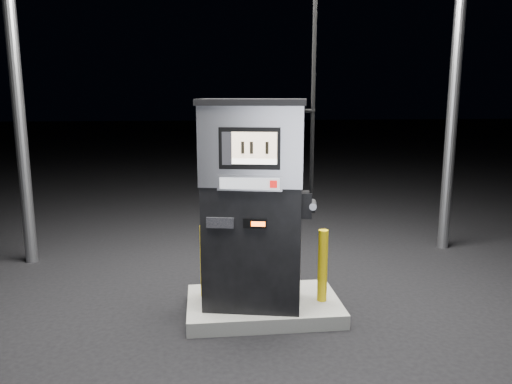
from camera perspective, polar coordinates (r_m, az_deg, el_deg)
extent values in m
plane|color=black|center=(5.47, 0.84, -13.61)|extent=(80.00, 80.00, 0.00)
cube|color=slate|center=(5.44, 0.85, -12.89)|extent=(1.60, 1.00, 0.15)
cylinder|color=gray|center=(7.33, -25.61, 9.74)|extent=(0.16, 0.16, 4.50)
cylinder|color=gray|center=(7.82, 21.66, 10.06)|extent=(0.16, 0.16, 4.50)
cube|color=black|center=(5.09, -0.35, -6.06)|extent=(1.06, 0.75, 1.27)
cube|color=#B0B0B7|center=(4.89, -0.36, 5.42)|extent=(1.09, 0.77, 0.76)
cube|color=black|center=(4.86, -0.37, 10.25)|extent=(1.13, 0.82, 0.06)
cube|color=black|center=(4.60, -0.75, 4.99)|extent=(0.56, 0.15, 0.39)
cube|color=beige|center=(4.57, -0.20, 5.34)|extent=(0.41, 0.09, 0.24)
cube|color=white|center=(4.59, -0.20, 3.51)|extent=(0.41, 0.09, 0.05)
cube|color=#B0B0B7|center=(4.64, -0.74, 0.99)|extent=(0.60, 0.16, 0.14)
cube|color=#A1A4A9|center=(4.62, -0.76, 0.95)|extent=(0.55, 0.12, 0.11)
cube|color=#BC0F0C|center=(4.60, 2.00, 0.90)|extent=(0.07, 0.02, 0.07)
cube|color=black|center=(4.72, -0.11, -3.63)|extent=(0.22, 0.07, 0.09)
cube|color=#FF520C|center=(4.71, 0.25, -3.68)|extent=(0.13, 0.03, 0.05)
cube|color=black|center=(4.77, -4.14, -3.53)|extent=(0.26, 0.08, 0.10)
cube|color=black|center=(4.95, 5.81, -1.42)|extent=(0.14, 0.20, 0.25)
cylinder|color=gray|center=(4.95, 6.51, -1.44)|extent=(0.12, 0.23, 0.07)
cylinder|color=black|center=(4.83, 6.73, 18.53)|extent=(0.04, 0.04, 3.15)
cylinder|color=gold|center=(5.39, -5.85, -7.87)|extent=(0.11, 0.11, 0.78)
cylinder|color=gold|center=(5.30, 7.62, -8.34)|extent=(0.11, 0.11, 0.77)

